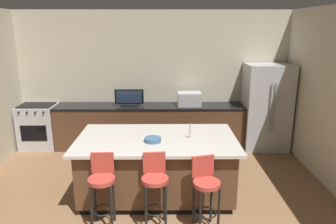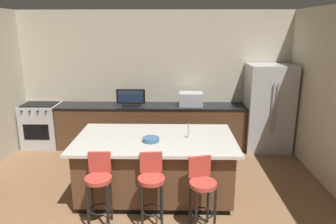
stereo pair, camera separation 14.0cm
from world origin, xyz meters
TOP-DOWN VIEW (x-y plane):
  - wall_back at (0.00, 4.68)m, footprint 6.24×0.12m
  - counter_back at (-0.08, 4.30)m, footprint 3.94×0.62m
  - kitchen_island at (0.13, 2.31)m, footprint 2.36×1.35m
  - refrigerator at (2.35, 4.24)m, footprint 0.91×0.76m
  - range_oven at (-2.43, 4.30)m, footprint 0.75×0.63m
  - microwave at (0.76, 4.30)m, footprint 0.48×0.36m
  - tv_monitor at (-0.49, 4.25)m, footprint 0.59×0.16m
  - sink_faucet_back at (-0.24, 4.40)m, footprint 0.02×0.02m
  - sink_faucet_island at (0.62, 2.31)m, footprint 0.02×0.02m
  - bar_stool_left at (-0.54, 1.53)m, footprint 0.34×0.34m
  - bar_stool_center at (0.12, 1.52)m, footprint 0.34×0.35m
  - bar_stool_right at (0.76, 1.47)m, footprint 0.35×0.37m
  - fruit_bowl at (0.08, 2.16)m, footprint 0.24×0.24m

SIDE VIEW (x-z plane):
  - counter_back at x=-0.08m, z-range 0.00..0.92m
  - range_oven at x=-2.43m, z-range 0.00..0.94m
  - kitchen_island at x=0.13m, z-range 0.01..0.93m
  - bar_stool_right at x=0.76m, z-range 0.09..1.04m
  - bar_stool_left at x=-0.54m, z-range 0.10..1.07m
  - bar_stool_center at x=0.12m, z-range 0.10..1.07m
  - refrigerator at x=2.35m, z-range 0.00..1.78m
  - fruit_bowl at x=0.08m, z-range 0.92..0.99m
  - sink_faucet_island at x=0.62m, z-range 0.92..1.14m
  - sink_faucet_back at x=-0.24m, z-range 0.92..1.16m
  - microwave at x=0.76m, z-range 0.92..1.19m
  - tv_monitor at x=-0.49m, z-range 0.90..1.25m
  - wall_back at x=0.00m, z-range 0.00..2.85m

